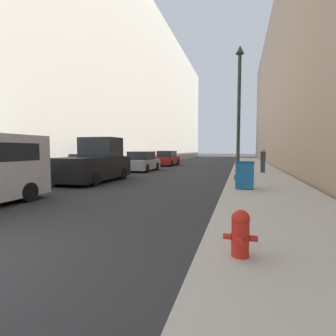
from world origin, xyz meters
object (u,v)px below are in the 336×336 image
object	(u,v)px
pickup_truck	(95,163)
parked_sedan_near	(142,162)
trash_bin	(244,175)
parked_sedan_far	(167,159)
lamppost	(239,107)
pedestrian_on_sidewalk	(263,160)
fire_hydrant	(240,232)

from	to	relation	value
pickup_truck	parked_sedan_near	distance (m)	7.00
trash_bin	parked_sedan_far	distance (m)	17.53
lamppost	parked_sedan_near	distance (m)	9.66
lamppost	parked_sedan_near	world-z (taller)	lamppost
pickup_truck	pedestrian_on_sidewalk	bearing A→B (deg)	36.18
parked_sedan_far	pedestrian_on_sidewalk	size ratio (longest dim) A/B	2.81
lamppost	fire_hydrant	bearing A→B (deg)	-89.13
pickup_truck	parked_sedan_near	xyz separation A→B (m)	(-0.04, 6.99, -0.26)
pickup_truck	pedestrian_on_sidewalk	size ratio (longest dim) A/B	2.95
trash_bin	parked_sedan_far	xyz separation A→B (m)	(-7.70, 15.75, 0.02)
pickup_truck	parked_sedan_near	size ratio (longest dim) A/B	1.21
fire_hydrant	pedestrian_on_sidewalk	world-z (taller)	pedestrian_on_sidewalk
pedestrian_on_sidewalk	parked_sedan_near	bearing A→B (deg)	177.46
fire_hydrant	trash_bin	world-z (taller)	trash_bin
fire_hydrant	pedestrian_on_sidewalk	xyz separation A→B (m)	(1.47, 15.04, 0.46)
fire_hydrant	pedestrian_on_sidewalk	bearing A→B (deg)	84.44
parked_sedan_near	parked_sedan_far	bearing A→B (deg)	89.74
trash_bin	pickup_truck	size ratio (longest dim) A/B	0.23
lamppost	pedestrian_on_sidewalk	size ratio (longest dim) A/B	4.14
trash_bin	pedestrian_on_sidewalk	bearing A→B (deg)	80.68
fire_hydrant	trash_bin	size ratio (longest dim) A/B	0.63
pedestrian_on_sidewalk	lamppost	bearing A→B (deg)	-108.38
fire_hydrant	pedestrian_on_sidewalk	size ratio (longest dim) A/B	0.43
fire_hydrant	parked_sedan_near	world-z (taller)	parked_sedan_near
lamppost	pickup_truck	distance (m)	8.14
pickup_truck	pedestrian_on_sidewalk	distance (m)	11.17
trash_bin	lamppost	xyz separation A→B (m)	(-0.30, 3.16, 3.22)
lamppost	pedestrian_on_sidewalk	xyz separation A→B (m)	(1.62, 4.87, -2.96)
parked_sedan_near	parked_sedan_far	world-z (taller)	parked_sedan_far
pickup_truck	fire_hydrant	bearing A→B (deg)	-48.22
parked_sedan_far	lamppost	bearing A→B (deg)	-59.57
parked_sedan_far	pedestrian_on_sidewalk	distance (m)	11.87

